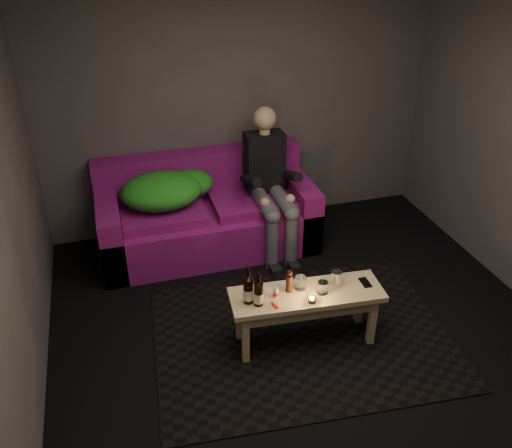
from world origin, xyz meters
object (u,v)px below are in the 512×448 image
Objects in this scene: coffee_table at (306,301)px; sofa at (207,216)px; person at (269,180)px; beer_bottle_b at (259,293)px; beer_bottle_a at (248,289)px; steel_cup at (336,278)px.

sofa is at bearing 104.94° from coffee_table.
person is 1.51m from coffee_table.
beer_bottle_b is at bearing -88.47° from sofa.
coffee_table is at bearing -1.89° from beer_bottle_a.
coffee_table is at bearing -171.95° from steel_cup.
person reaches higher than beer_bottle_a.
person is 4.54× the size of beer_bottle_a.
person is (0.60, -0.17, 0.40)m from sofa.
sofa is at bearing 89.38° from beer_bottle_a.
sofa is at bearing 113.35° from steel_cup.
beer_bottle_a is (-0.02, -1.62, 0.27)m from sofa.
coffee_table is 0.29m from steel_cup.
beer_bottle_a is at bearing -90.62° from sofa.
beer_bottle_b is at bearing -173.61° from steel_cup.
steel_cup is (0.69, -1.60, 0.21)m from sofa.
sofa is 7.57× the size of beer_bottle_b.
beer_bottle_b reaches higher than steel_cup.
steel_cup is (0.64, 0.07, -0.04)m from beer_bottle_b.
beer_bottle_b is (-0.56, -1.50, -0.14)m from person.
sofa is 18.14× the size of steel_cup.
sofa is 6.80× the size of beer_bottle_a.
steel_cup is at bearing -66.65° from sofa.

